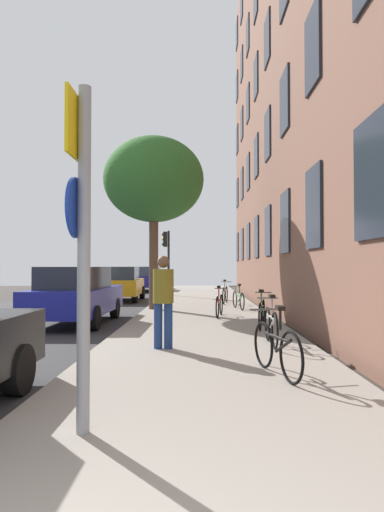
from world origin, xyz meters
The scene contains 17 objects.
ground_plane centered at (-2.40, 15.00, 0.00)m, with size 41.80×41.80×0.00m, color #332D28.
road_asphalt centered at (-4.50, 15.00, 0.01)m, with size 7.00×38.00×0.01m, color #2D2D30.
sidewalk centered at (1.10, 15.00, 0.06)m, with size 4.20×38.00×0.12m, color gray.
building_facade centered at (3.69, 14.50, 9.18)m, with size 0.56×27.00×18.33m.
sign_post centered at (-0.12, 2.86, 1.98)m, with size 0.15×0.60×3.19m.
traffic_light centered at (-0.77, 22.08, 2.47)m, with size 0.43×0.24×3.42m.
tree_near centered at (-0.67, 14.55, 4.75)m, with size 3.61×3.61×6.19m.
bicycle_0 centered at (2.04, 4.99, 0.50)m, with size 0.53×1.61×0.98m.
bicycle_1 centered at (2.36, 7.39, 0.50)m, with size 0.42×1.65×0.98m.
bicycle_2 centered at (2.52, 9.79, 0.49)m, with size 0.53×1.71×0.95m.
bicycle_3 centered at (1.58, 12.19, 0.49)m, with size 0.44×1.62×0.94m.
bicycle_4 centered at (2.37, 14.59, 0.47)m, with size 0.43×1.69×0.90m.
bicycle_5 centered at (2.04, 16.99, 0.50)m, with size 0.46×1.68×0.98m.
pedestrian_0 centered at (0.30, 6.98, 1.10)m, with size 0.43×0.43×1.72m.
car_1 centered at (-2.53, 11.27, 0.84)m, with size 1.88×4.29×1.62m.
car_2 centered at (-2.78, 19.61, 0.84)m, with size 2.05×4.06×1.62m.
car_3 centered at (-2.53, 27.94, 0.84)m, with size 2.05×4.37×1.62m.
Camera 1 is at (0.96, -1.15, 1.64)m, focal length 30.76 mm.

